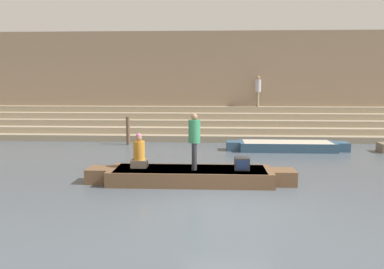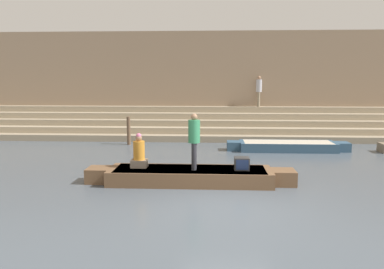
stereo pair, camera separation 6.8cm
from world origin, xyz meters
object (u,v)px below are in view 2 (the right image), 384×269
(person_standing, at_px, (194,138))
(moored_boat_shore, at_px, (287,146))
(mooring_post, at_px, (129,131))
(tv_set, at_px, (242,163))
(person_on_steps, at_px, (259,89))
(rowboat_main, at_px, (190,175))
(person_rowing, at_px, (139,154))

(person_standing, distance_m, moored_boat_shore, 6.97)
(mooring_post, bearing_deg, person_standing, -62.33)
(tv_set, distance_m, person_on_steps, 10.67)
(person_standing, relative_size, mooring_post, 1.25)
(rowboat_main, bearing_deg, person_standing, -20.11)
(person_rowing, relative_size, mooring_post, 0.79)
(person_rowing, height_order, moored_boat_shore, person_rowing)
(rowboat_main, bearing_deg, person_on_steps, 74.21)
(tv_set, distance_m, mooring_post, 8.40)
(moored_boat_shore, relative_size, mooring_post, 3.94)
(person_rowing, bearing_deg, person_standing, -5.38)
(mooring_post, relative_size, person_on_steps, 0.79)
(rowboat_main, relative_size, tv_set, 14.31)
(rowboat_main, relative_size, person_rowing, 5.95)
(tv_set, height_order, moored_boat_shore, tv_set)
(tv_set, relative_size, person_on_steps, 0.26)
(person_on_steps, bearing_deg, mooring_post, 137.09)
(moored_boat_shore, bearing_deg, person_standing, -130.42)
(person_standing, bearing_deg, person_rowing, -169.54)
(mooring_post, bearing_deg, moored_boat_shore, -8.91)
(tv_set, xyz_separation_m, mooring_post, (-5.02, 6.74, 0.04))
(mooring_post, height_order, person_on_steps, person_on_steps)
(person_rowing, xyz_separation_m, mooring_post, (-1.80, 6.58, -0.20))
(rowboat_main, bearing_deg, moored_boat_shore, 55.59)
(rowboat_main, xyz_separation_m, person_on_steps, (3.35, 10.31, 2.40))
(moored_boat_shore, xyz_separation_m, mooring_post, (-7.53, 1.18, 0.48))
(moored_boat_shore, distance_m, person_on_steps, 5.41)
(person_rowing, relative_size, person_on_steps, 0.62)
(person_rowing, height_order, mooring_post, person_rowing)
(person_rowing, bearing_deg, moored_boat_shore, 44.03)
(tv_set, height_order, mooring_post, mooring_post)
(mooring_post, xyz_separation_m, person_on_steps, (6.76, 3.60, 1.95))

